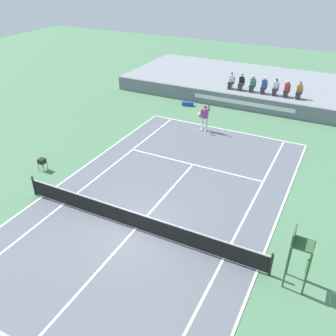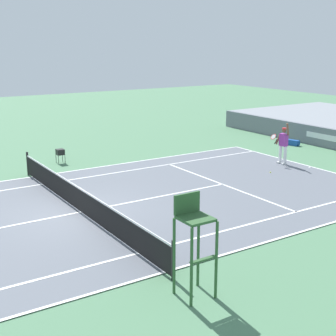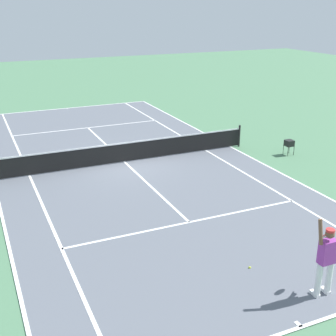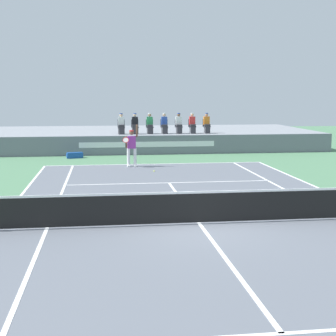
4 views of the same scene
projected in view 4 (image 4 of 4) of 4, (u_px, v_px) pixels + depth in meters
name	position (u px, v px, depth m)	size (l,w,h in m)	color
ground_plane	(199.00, 224.00, 13.67)	(80.00, 80.00, 0.00)	#4C7A56
court	(199.00, 224.00, 13.66)	(11.08, 23.88, 0.03)	slate
net	(200.00, 206.00, 13.59)	(11.98, 0.10, 1.07)	black
barrier_wall	(147.00, 145.00, 29.37)	(22.85, 0.25, 1.13)	slate
bleacher_platform	(141.00, 138.00, 34.14)	(22.85, 9.48, 1.13)	gray
spectator_seated_0	(121.00, 124.00, 30.28)	(0.44, 0.60, 1.27)	#474C56
spectator_seated_1	(135.00, 124.00, 30.39)	(0.44, 0.60, 1.27)	#474C56
spectator_seated_2	(150.00, 124.00, 30.51)	(0.44, 0.60, 1.27)	#474C56
spectator_seated_3	(164.00, 124.00, 30.62)	(0.44, 0.60, 1.27)	#474C56
spectator_seated_4	(179.00, 124.00, 30.74)	(0.44, 0.60, 1.27)	#474C56
spectator_seated_5	(192.00, 124.00, 30.85)	(0.44, 0.60, 1.27)	#474C56
spectator_seated_6	(207.00, 123.00, 30.97)	(0.44, 0.60, 1.27)	#474C56
tennis_player	(132.00, 147.00, 24.29)	(0.76, 0.62, 2.08)	white
tennis_ball	(154.00, 171.00, 22.90)	(0.07, 0.07, 0.07)	#D1E533
equipment_bag	(75.00, 155.00, 27.81)	(0.95, 0.54, 0.32)	#194799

